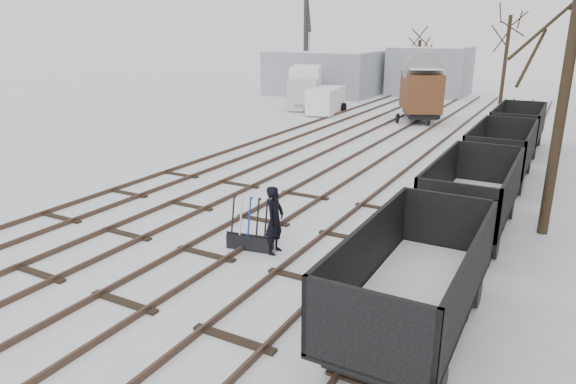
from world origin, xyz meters
name	(u,v)px	position (x,y,z in m)	size (l,w,h in m)	color
ground	(206,255)	(0.00, 0.00, 0.00)	(120.00, 120.00, 0.00)	white
tracks	(375,153)	(0.00, 13.67, 0.07)	(13.90, 52.00, 0.16)	black
shed_left	(326,72)	(-13.00, 36.00, 2.05)	(10.00, 8.00, 4.10)	#9197A3
shed_right	(430,71)	(-4.00, 40.00, 2.25)	(7.00, 6.00, 4.50)	#9197A3
ground_frame	(250,239)	(0.83, 0.97, 0.28)	(1.35, 0.64, 1.49)	black
worker	(275,220)	(1.58, 1.07, 0.96)	(0.70, 0.46, 1.91)	black
freight_wagon_a	(413,296)	(6.00, -1.05, 0.85)	(2.19, 5.47, 2.23)	black
freight_wagon_b	(471,205)	(6.00, 5.35, 0.85)	(2.19, 5.47, 2.23)	black
freight_wagon_c	(500,160)	(6.00, 11.75, 0.85)	(2.19, 5.47, 2.23)	black
freight_wagon_d	(517,134)	(6.00, 18.15, 0.85)	(2.19, 5.47, 2.23)	black
box_van_wagon	(421,90)	(-0.76, 24.59, 2.08)	(4.11, 5.27, 3.57)	black
lorry	(305,86)	(-10.80, 27.14, 1.62)	(3.92, 7.23, 3.14)	black
panel_van	(326,100)	(-7.74, 24.59, 0.98)	(2.40, 4.47, 1.88)	white
crane	(307,68)	(-14.19, 34.19, 2.55)	(2.52, 5.77, 9.70)	#29282C
tree_near	(561,114)	(8.00, 6.25, 3.64)	(0.30, 0.30, 7.27)	black
tree_far_left	(418,69)	(-4.67, 38.09, 2.55)	(0.30, 0.30, 5.09)	black
tree_far_right	(505,60)	(2.93, 36.58, 3.56)	(0.30, 0.30, 7.11)	black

